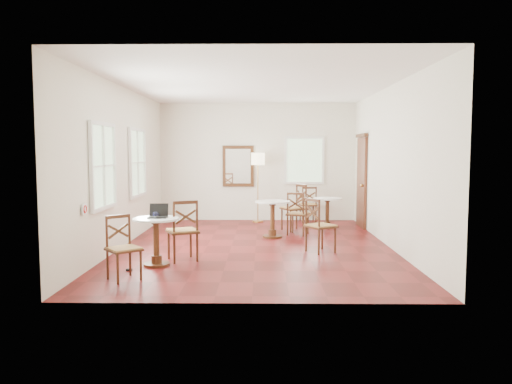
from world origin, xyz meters
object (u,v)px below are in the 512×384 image
at_px(chair_near_b, 123,248).
at_px(mouse, 157,217).
at_px(chair_mid_a, 298,214).
at_px(chair_back_a, 308,204).
at_px(chair_near_a, 183,231).
at_px(chair_back_b, 295,208).
at_px(navy_mug, 155,215).
at_px(chair_mid_b, 320,225).
at_px(power_adapter, 129,270).
at_px(floor_lamp, 258,163).
at_px(cafe_table_mid, 272,215).
at_px(cafe_table_back, 327,209).
at_px(water_glass, 156,215).
at_px(laptop, 158,214).
at_px(cafe_table_near, 156,236).

distance_m(chair_near_b, mouse, 0.88).
height_order(chair_mid_a, chair_back_a, chair_mid_a).
height_order(chair_near_a, chair_back_b, chair_back_b).
bearing_deg(navy_mug, chair_near_a, 33.28).
relative_size(chair_mid_b, chair_back_b, 0.93).
bearing_deg(power_adapter, mouse, 35.44).
distance_m(chair_near_a, floor_lamp, 4.66).
height_order(floor_lamp, power_adapter, floor_lamp).
distance_m(chair_back_b, navy_mug, 4.15).
xyz_separation_m(chair_back_a, power_adapter, (-3.16, -5.15, -0.43)).
relative_size(cafe_table_mid, cafe_table_back, 1.09).
bearing_deg(chair_near_a, floor_lamp, -129.38).
xyz_separation_m(floor_lamp, mouse, (-1.51, -4.84, -0.70)).
xyz_separation_m(chair_back_b, mouse, (-2.35, -3.53, 0.26)).
xyz_separation_m(chair_near_a, navy_mug, (-0.39, -0.26, 0.29)).
height_order(cafe_table_mid, water_glass, water_glass).
height_order(cafe_table_back, navy_mug, navy_mug).
distance_m(chair_mid_b, chair_back_b, 2.41).
height_order(chair_mid_a, chair_mid_b, chair_mid_b).
bearing_deg(laptop, chair_mid_a, 47.89).
bearing_deg(chair_near_b, chair_near_a, 20.75).
xyz_separation_m(chair_near_b, floor_lamp, (1.83, 5.58, 1.03)).
relative_size(chair_back_a, power_adapter, 10.39).
bearing_deg(chair_back_b, floor_lamp, -174.69).
relative_size(floor_lamp, mouse, 18.08).
xyz_separation_m(chair_near_b, water_glass, (0.29, 0.83, 0.36)).
xyz_separation_m(cafe_table_mid, navy_mug, (-1.90, -2.45, 0.32)).
xyz_separation_m(laptop, water_glass, (-0.02, -0.07, -0.00)).
distance_m(cafe_table_near, cafe_table_back, 4.98).
xyz_separation_m(chair_mid_a, floor_lamp, (-0.87, 1.90, 1.02)).
relative_size(chair_back_a, floor_lamp, 0.51).
distance_m(cafe_table_mid, chair_mid_b, 1.69).
relative_size(cafe_table_near, chair_mid_b, 0.78).
height_order(cafe_table_mid, cafe_table_back, cafe_table_mid).
distance_m(chair_mid_a, navy_mug, 3.70).
bearing_deg(cafe_table_back, chair_back_b, -153.86).
height_order(chair_near_a, water_glass, chair_near_a).
bearing_deg(power_adapter, chair_back_a, 58.49).
xyz_separation_m(chair_near_a, power_adapter, (-0.70, -0.70, -0.48)).
distance_m(cafe_table_mid, chair_near_b, 4.00).
relative_size(chair_near_b, chair_mid_b, 0.93).
relative_size(chair_back_b, mouse, 10.76).
height_order(chair_back_a, navy_mug, chair_back_a).
relative_size(chair_mid_b, chair_back_a, 1.08).
bearing_deg(cafe_table_mid, mouse, -124.86).
relative_size(laptop, navy_mug, 3.05).
relative_size(mouse, power_adapter, 1.12).
distance_m(cafe_table_back, mouse, 5.02).
xyz_separation_m(cafe_table_back, chair_near_a, (-2.81, -3.48, 0.07)).
bearing_deg(floor_lamp, cafe_table_near, -108.00).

